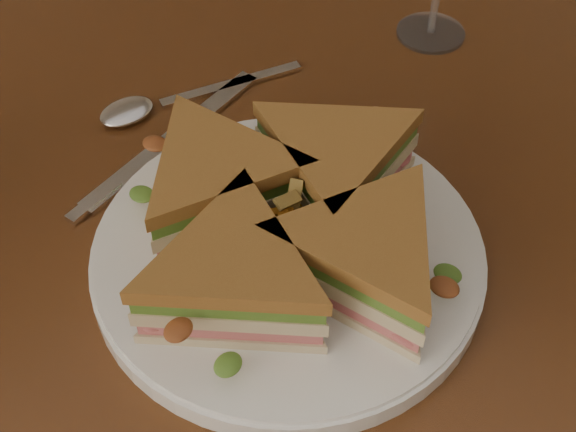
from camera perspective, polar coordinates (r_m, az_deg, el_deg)
The scene contains 6 objects.
table at distance 0.67m, azimuth -1.65°, elevation -6.09°, with size 1.20×0.80×0.75m.
plate at distance 0.57m, azimuth -0.00°, elevation -2.84°, with size 0.28×0.28×0.02m, color white.
sandwich_wedges at distance 0.54m, azimuth -0.00°, elevation -0.36°, with size 0.29×0.29×0.06m.
crisps_mound at distance 0.54m, azimuth -0.00°, elevation -0.64°, with size 0.09×0.09×0.05m, color orange, non-canonical shape.
spoon at distance 0.70m, azimuth -9.59°, elevation 7.75°, with size 0.18×0.06×0.01m.
knife at distance 0.66m, azimuth -8.96°, elevation 4.78°, with size 0.21×0.07×0.00m.
Camera 1 is at (-0.23, -0.32, 1.20)m, focal length 50.00 mm.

